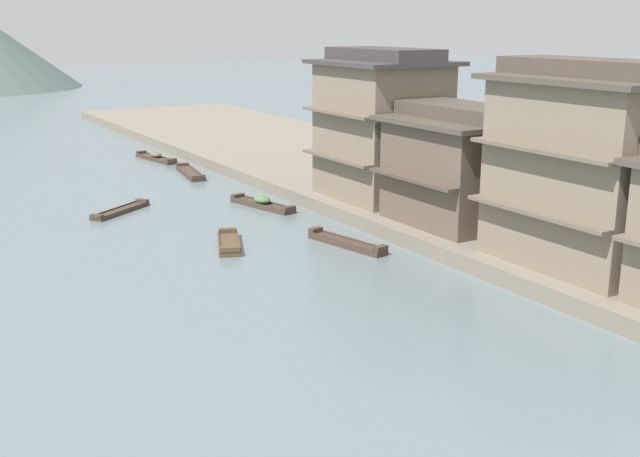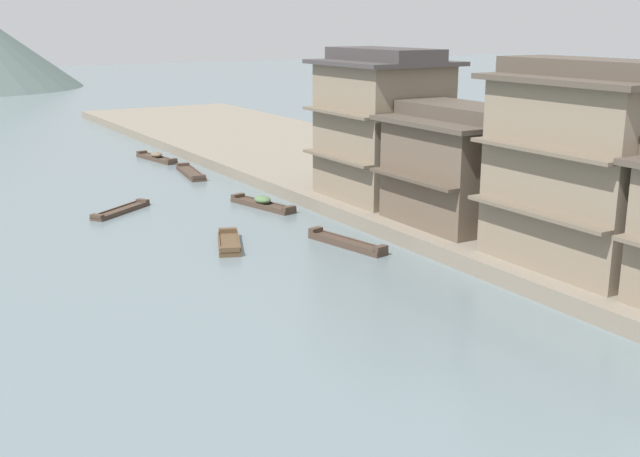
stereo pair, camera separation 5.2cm
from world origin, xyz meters
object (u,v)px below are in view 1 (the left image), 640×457
boat_midriver_upstream (229,243)px  boat_moored_second (262,204)px  boat_moored_third (347,243)px  house_waterfront_second (584,166)px  boat_moored_nearest (121,211)px  house_waterfront_tall (461,165)px  house_waterfront_narrow (382,125)px  boat_midriver_drifting (156,158)px  boat_moored_far (190,173)px

boat_midriver_upstream → boat_moored_second: bearing=52.2°
boat_moored_third → house_waterfront_second: house_waterfront_second is taller
boat_moored_nearest → house_waterfront_second: (13.44, -22.47, 4.95)m
house_waterfront_tall → house_waterfront_narrow: (-0.05, 7.13, 1.30)m
boat_moored_nearest → house_waterfront_narrow: 16.31m
house_waterfront_second → house_waterfront_narrow: 15.43m
boat_moored_third → boat_midriver_upstream: 5.95m
house_waterfront_narrow → boat_moored_nearest: bearing=153.0°
boat_midriver_drifting → house_waterfront_second: 39.48m
boat_moored_third → boat_midriver_upstream: bearing=149.6°
boat_moored_third → boat_moored_far: boat_moored_third is taller
boat_midriver_drifting → boat_moored_nearest: bearing=-115.7°
boat_moored_nearest → boat_midriver_upstream: 10.22m
house_waterfront_tall → boat_moored_second: bearing=118.5°
boat_moored_second → boat_moored_third: size_ratio=1.03×
boat_moored_second → boat_moored_far: bearing=89.7°
house_waterfront_narrow → house_waterfront_second: bearing=-91.5°
boat_moored_nearest → boat_moored_far: (7.92, 8.96, 0.02)m
boat_moored_nearest → boat_midriver_drifting: (7.84, 16.30, 0.10)m
boat_moored_second → boat_moored_far: 12.04m
boat_moored_second → boat_moored_far: boat_moored_second is taller
boat_moored_far → boat_midriver_drifting: bearing=90.7°
boat_moored_nearest → house_waterfront_tall: (13.89, -14.18, 3.65)m
boat_moored_nearest → boat_moored_second: size_ratio=0.81×
boat_moored_nearest → house_waterfront_narrow: size_ratio=0.48×
house_waterfront_second → house_waterfront_tall: house_waterfront_second is taller
boat_moored_third → boat_midriver_upstream: boat_moored_third is taller
boat_moored_nearest → boat_moored_third: 15.03m
boat_moored_third → house_waterfront_narrow: house_waterfront_narrow is taller
boat_moored_second → boat_moored_third: bearing=-90.9°
boat_moored_nearest → house_waterfront_tall: bearing=-45.6°
boat_moored_nearest → boat_moored_third: size_ratio=0.84×
boat_midriver_upstream → house_waterfront_narrow: 12.62m
house_waterfront_second → house_waterfront_narrow: (0.41, 15.42, 0.00)m
boat_moored_third → boat_moored_far: bearing=89.4°
boat_midriver_drifting → house_waterfront_tall: 31.28m
boat_midriver_drifting → boat_moored_third: bearing=-90.3°
house_waterfront_tall → boat_moored_nearest: bearing=134.4°
boat_moored_third → boat_midriver_drifting: 29.20m
boat_moored_second → boat_midriver_upstream: boat_moored_second is taller
boat_moored_far → house_waterfront_second: bearing=-80.0°
boat_midriver_drifting → boat_midriver_upstream: 26.72m
boat_midriver_drifting → house_waterfront_second: (5.60, -38.77, 4.85)m
boat_moored_nearest → house_waterfront_narrow: bearing=-27.0°
boat_moored_third → boat_moored_far: 21.86m
boat_moored_far → house_waterfront_narrow: house_waterfront_narrow is taller
boat_midriver_upstream → house_waterfront_second: 17.33m
boat_moored_third → boat_midriver_upstream: (-5.13, 3.01, -0.00)m
boat_moored_far → house_waterfront_second: size_ratio=0.65×
boat_moored_nearest → house_waterfront_second: house_waterfront_second is taller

